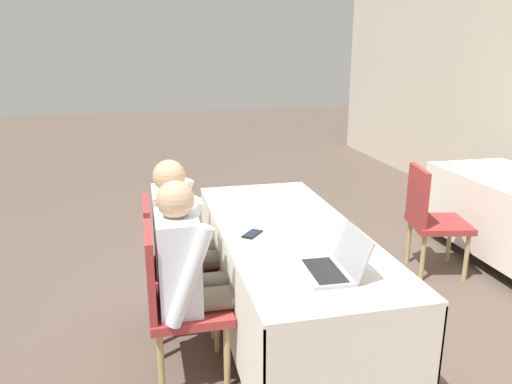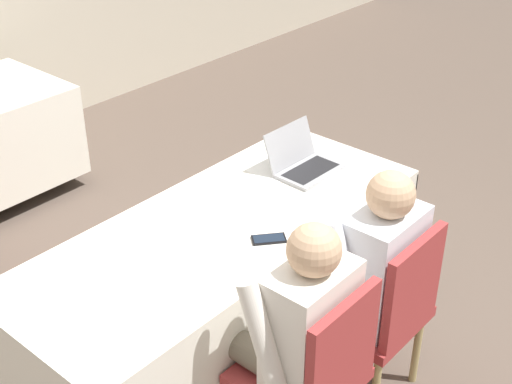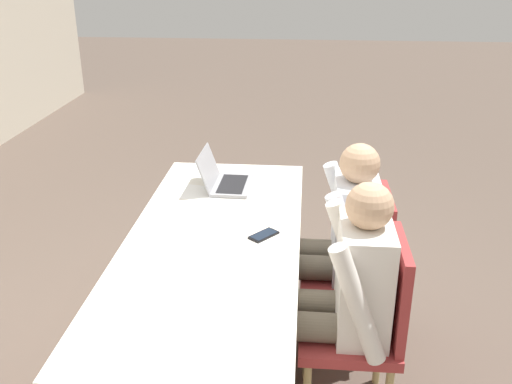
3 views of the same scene
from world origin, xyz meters
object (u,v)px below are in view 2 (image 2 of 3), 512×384
Objects in this scene: laptop at (304,163)px; person_checkered_shirt at (294,329)px; chair_near_left at (314,372)px; chair_near_right at (384,308)px; person_white_shirt at (367,269)px; cell_phone at (269,239)px.

person_checkered_shirt reaches higher than laptop.
laptop reaches higher than chair_near_left.
person_checkered_shirt reaches higher than chair_near_right.
chair_near_left is at bearing 11.49° from person_white_shirt.
chair_near_left and chair_near_right have the same top height.
chair_near_right is 0.77× the size of person_white_shirt.
cell_phone is 0.62m from chair_near_left.
laptop is 0.30× the size of person_checkered_shirt.
person_white_shirt is at bearing -119.74° from laptop.
person_white_shirt is at bearing -111.70° from cell_phone.
person_checkered_shirt is at bearing -142.59° from laptop.
person_checkered_shirt is 1.00× the size of person_white_shirt.
person_white_shirt is (0.00, 0.10, 0.16)m from chair_near_right.
person_checkered_shirt is (-0.90, -0.65, -0.13)m from laptop.
cell_phone is at bearing -128.27° from person_checkered_shirt.
laptop is 0.90m from chair_near_right.
person_white_shirt is at bearing -90.00° from chair_near_right.
chair_near_right is 0.77× the size of person_checkered_shirt.
chair_near_right is 0.54m from person_checkered_shirt.
person_white_shirt reaches higher than chair_near_left.
person_white_shirt is (0.51, 0.00, 0.00)m from person_checkered_shirt.
laptop is 1.21m from chair_near_left.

